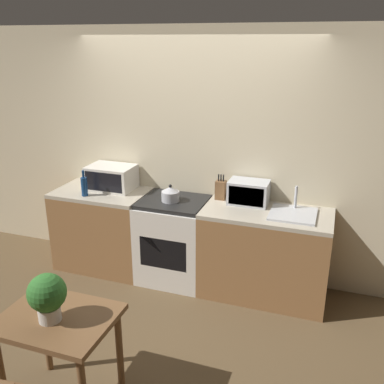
{
  "coord_description": "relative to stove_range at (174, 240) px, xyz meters",
  "views": [
    {
      "loc": [
        1.41,
        -2.99,
        2.46
      ],
      "look_at": [
        0.12,
        0.72,
        1.05
      ],
      "focal_mm": 40.0,
      "sensor_mm": 36.0,
      "label": 1
    }
  ],
  "objects": [
    {
      "name": "ground_plane",
      "position": [
        0.12,
        -0.82,
        -0.45
      ],
      "size": [
        16.0,
        16.0,
        0.0
      ],
      "primitive_type": "plane",
      "color": "brown"
    },
    {
      "name": "wall_back",
      "position": [
        0.12,
        0.34,
        0.85
      ],
      "size": [
        10.0,
        0.06,
        2.6
      ],
      "color": "beige",
      "rests_on": "ground_plane"
    },
    {
      "name": "counter_left_run",
      "position": [
        -0.85,
        0.0,
        0.0
      ],
      "size": [
        1.0,
        0.62,
        0.9
      ],
      "color": "olive",
      "rests_on": "ground_plane"
    },
    {
      "name": "counter_right_run",
      "position": [
        0.96,
        0.0,
        0.0
      ],
      "size": [
        1.24,
        0.62,
        0.9
      ],
      "color": "olive",
      "rests_on": "ground_plane"
    },
    {
      "name": "stove_range",
      "position": [
        0.0,
        0.0,
        0.0
      ],
      "size": [
        0.69,
        0.62,
        0.9
      ],
      "color": "silver",
      "rests_on": "ground_plane"
    },
    {
      "name": "kettle",
      "position": [
        -0.02,
        -0.03,
        0.53
      ],
      "size": [
        0.18,
        0.18,
        0.18
      ],
      "color": "#B7B7BC",
      "rests_on": "stove_range"
    },
    {
      "name": "microwave",
      "position": [
        -0.77,
        0.11,
        0.58
      ],
      "size": [
        0.5,
        0.36,
        0.26
      ],
      "color": "silver",
      "rests_on": "counter_left_run"
    },
    {
      "name": "bottle",
      "position": [
        -0.93,
        -0.18,
        0.56
      ],
      "size": [
        0.07,
        0.07,
        0.28
      ],
      "color": "navy",
      "rests_on": "counter_left_run"
    },
    {
      "name": "knife_block",
      "position": [
        0.45,
        0.2,
        0.55
      ],
      "size": [
        0.1,
        0.09,
        0.26
      ],
      "color": "brown",
      "rests_on": "counter_right_run"
    },
    {
      "name": "toaster_oven",
      "position": [
        0.75,
        0.16,
        0.57
      ],
      "size": [
        0.39,
        0.26,
        0.24
      ],
      "color": "silver",
      "rests_on": "counter_right_run"
    },
    {
      "name": "sink_basin",
      "position": [
        1.21,
        0.01,
        0.47
      ],
      "size": [
        0.43,
        0.42,
        0.24
      ],
      "color": "silver",
      "rests_on": "counter_right_run"
    },
    {
      "name": "dining_table",
      "position": [
        -0.11,
        -1.84,
        0.15
      ],
      "size": [
        0.76,
        0.59,
        0.72
      ],
      "color": "brown",
      "rests_on": "ground_plane"
    },
    {
      "name": "potted_plant",
      "position": [
        -0.13,
        -1.89,
        0.46
      ],
      "size": [
        0.25,
        0.25,
        0.33
      ],
      "color": "beige",
      "rests_on": "dining_table"
    }
  ]
}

